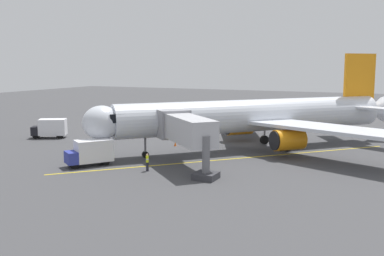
% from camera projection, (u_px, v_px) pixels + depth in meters
% --- Properties ---
extents(ground_plane, '(220.00, 220.00, 0.00)m').
position_uv_depth(ground_plane, '(249.00, 144.00, 57.93)').
color(ground_plane, '#424244').
extents(apron_lead_in_line, '(27.50, 29.38, 0.01)m').
position_uv_depth(apron_lead_in_line, '(237.00, 158.00, 49.44)').
color(apron_lead_in_line, yellow).
rests_on(apron_lead_in_line, ground).
extents(airplane, '(32.77, 33.35, 11.50)m').
position_uv_depth(airplane, '(256.00, 116.00, 54.33)').
color(airplane, silver).
rests_on(airplane, ground).
extents(jet_bridge, '(9.69, 9.27, 5.40)m').
position_uv_depth(jet_bridge, '(184.00, 129.00, 45.33)').
color(jet_bridge, '#B7B7BC').
rests_on(jet_bridge, ground).
extents(ground_crew_marshaller, '(0.41, 0.47, 1.71)m').
position_uv_depth(ground_crew_marshaller, '(147.00, 162.00, 43.60)').
color(ground_crew_marshaller, '#23232D').
rests_on(ground_crew_marshaller, ground).
extents(belt_loader_near_nose, '(4.71, 2.67, 2.32)m').
position_uv_depth(belt_loader_near_nose, '(176.00, 125.00, 71.27)').
color(belt_loader_near_nose, '#2D3899').
rests_on(belt_loader_near_nose, ground).
extents(box_truck_portside, '(4.22, 4.89, 2.62)m').
position_uv_depth(box_truck_portside, '(90.00, 152.00, 45.83)').
color(box_truck_portside, '#2D3899').
rests_on(box_truck_portside, ground).
extents(box_truck_starboard_side, '(4.96, 3.99, 2.62)m').
position_uv_depth(box_truck_starboard_side, '(50.00, 128.00, 62.83)').
color(box_truck_starboard_side, black).
rests_on(box_truck_starboard_side, ground).
extents(safety_cone_nose_left, '(0.32, 0.32, 0.55)m').
position_uv_depth(safety_cone_nose_left, '(175.00, 144.00, 56.83)').
color(safety_cone_nose_left, '#F2590F').
rests_on(safety_cone_nose_left, ground).
extents(safety_cone_nose_right, '(0.32, 0.32, 0.55)m').
position_uv_depth(safety_cone_nose_right, '(95.00, 151.00, 52.49)').
color(safety_cone_nose_right, '#F2590F').
rests_on(safety_cone_nose_right, ground).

